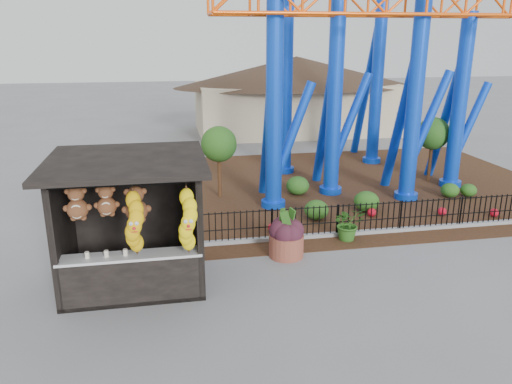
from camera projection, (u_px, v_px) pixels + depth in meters
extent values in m
plane|color=slate|center=(266.00, 293.00, 11.61)|extent=(120.00, 120.00, 0.00)
cube|color=#331E11|center=(324.00, 187.00, 19.82)|extent=(18.00, 12.00, 0.02)
cube|color=gray|center=(375.00, 232.00, 15.11)|extent=(18.00, 0.18, 0.12)
cube|color=black|center=(136.00, 278.00, 12.19)|extent=(3.20, 2.60, 0.10)
cube|color=black|center=(134.00, 206.00, 12.93)|extent=(3.20, 0.12, 3.00)
cube|color=black|center=(63.00, 227.00, 11.49)|extent=(0.12, 2.60, 3.00)
cube|color=black|center=(197.00, 219.00, 12.03)|extent=(0.12, 2.60, 3.00)
cube|color=black|center=(126.00, 161.00, 11.07)|extent=(3.50, 3.40, 0.12)
cube|color=black|center=(53.00, 248.00, 10.34)|extent=(0.14, 0.14, 3.00)
cube|color=black|center=(201.00, 238.00, 10.88)|extent=(0.14, 0.14, 3.00)
cube|color=black|center=(132.00, 279.00, 11.06)|extent=(3.00, 0.50, 1.10)
cube|color=silver|center=(130.00, 256.00, 10.89)|extent=(3.10, 0.55, 0.06)
cylinder|color=black|center=(123.00, 185.00, 10.00)|extent=(2.90, 0.04, 0.04)
cylinder|color=blue|center=(274.00, 107.00, 16.47)|extent=(0.56, 0.56, 7.00)
cylinder|color=blue|center=(273.00, 204.00, 17.47)|extent=(0.84, 0.84, 0.24)
cylinder|color=blue|center=(335.00, 96.00, 17.99)|extent=(0.56, 0.56, 7.30)
cylinder|color=blue|center=(330.00, 190.00, 19.03)|extent=(0.84, 0.84, 0.24)
cylinder|color=blue|center=(415.00, 96.00, 17.27)|extent=(0.56, 0.56, 7.50)
cylinder|color=blue|center=(406.00, 196.00, 18.34)|extent=(0.84, 0.84, 0.24)
cylinder|color=blue|center=(460.00, 103.00, 18.96)|extent=(0.56, 0.56, 6.60)
cylinder|color=blue|center=(450.00, 183.00, 19.91)|extent=(0.84, 0.84, 0.24)
cylinder|color=blue|center=(286.00, 61.00, 20.58)|extent=(0.56, 0.56, 9.50)
cylinder|color=blue|center=(284.00, 170.00, 21.96)|extent=(0.84, 0.84, 0.24)
cylinder|color=blue|center=(379.00, 48.00, 22.16)|extent=(0.56, 0.56, 10.50)
cylinder|color=blue|center=(371.00, 160.00, 23.68)|extent=(0.84, 0.84, 0.24)
cylinder|color=blue|center=(268.00, 128.00, 17.57)|extent=(0.36, 2.21, 5.85)
cylinder|color=blue|center=(292.00, 136.00, 17.18)|extent=(1.62, 0.32, 3.73)
cylinder|color=blue|center=(326.00, 118.00, 19.10)|extent=(0.36, 2.29, 6.10)
cylinder|color=blue|center=(348.00, 125.00, 18.71)|extent=(1.67, 0.32, 3.88)
cylinder|color=blue|center=(401.00, 119.00, 18.39)|extent=(0.36, 2.34, 6.26)
cylinder|color=blue|center=(426.00, 126.00, 18.00)|extent=(1.71, 0.32, 3.99)
cylinder|color=blue|center=(444.00, 121.00, 20.05)|extent=(0.36, 2.10, 5.53)
cylinder|color=blue|center=(468.00, 127.00, 19.66)|extent=(1.54, 0.32, 3.52)
cylinder|color=brown|center=(286.00, 245.00, 13.47)|extent=(1.18, 1.18, 0.62)
ellipsoid|color=#34141F|center=(287.00, 224.00, 13.29)|extent=(0.70, 0.70, 0.64)
imported|color=#275619|center=(348.00, 223.00, 14.52)|extent=(0.98, 0.87, 1.02)
ellipsoid|color=#245017|center=(316.00, 210.00, 16.19)|extent=(0.79, 0.79, 0.63)
ellipsoid|color=#245017|center=(366.00, 201.00, 16.95)|extent=(0.86, 0.86, 0.69)
ellipsoid|color=#245017|center=(450.00, 190.00, 18.44)|extent=(0.66, 0.66, 0.53)
ellipsoid|color=#245017|center=(298.00, 186.00, 18.74)|extent=(0.86, 0.86, 0.69)
ellipsoid|color=#245017|center=(469.00, 190.00, 18.53)|extent=(0.59, 0.59, 0.47)
sphere|color=red|center=(273.00, 228.00, 15.17)|extent=(0.28, 0.28, 0.28)
sphere|color=red|center=(372.00, 212.00, 16.48)|extent=(0.28, 0.28, 0.28)
sphere|color=red|center=(442.00, 211.00, 16.56)|extent=(0.28, 0.28, 0.28)
sphere|color=red|center=(494.00, 213.00, 16.45)|extent=(0.28, 0.28, 0.28)
cube|color=#BFAD8C|center=(295.00, 108.00, 30.99)|extent=(12.00, 6.00, 3.00)
cone|color=#332319|center=(296.00, 68.00, 30.28)|extent=(15.00, 15.00, 1.80)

